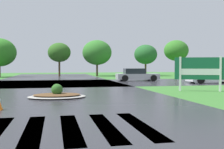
% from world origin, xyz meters
% --- Properties ---
extents(asphalt_roadway, '(11.85, 80.00, 0.01)m').
position_xyz_m(asphalt_roadway, '(0.00, 10.00, 0.00)').
color(asphalt_roadway, '#2B2B30').
rests_on(asphalt_roadway, ground).
extents(asphalt_cross_road, '(90.00, 10.66, 0.01)m').
position_xyz_m(asphalt_cross_road, '(0.00, 22.58, 0.00)').
color(asphalt_cross_road, '#2B2B30').
rests_on(asphalt_cross_road, ground).
extents(crosswalk_stripes, '(4.95, 3.49, 0.01)m').
position_xyz_m(crosswalk_stripes, '(-0.00, 4.59, 0.00)').
color(crosswalk_stripes, white).
rests_on(crosswalk_stripes, ground).
extents(estate_billboard, '(2.86, 1.18, 2.13)m').
position_xyz_m(estate_billboard, '(8.79, 12.85, 1.32)').
color(estate_billboard, white).
rests_on(estate_billboard, ground).
extents(median_island, '(2.81, 2.08, 0.68)m').
position_xyz_m(median_island, '(0.18, 11.30, 0.13)').
color(median_island, '#9E9B93').
rests_on(median_island, ground).
extents(car_dark_suv, '(4.45, 2.25, 1.29)m').
position_xyz_m(car_dark_suv, '(8.40, 24.70, 0.60)').
color(car_dark_suv, '#B7B7BF').
rests_on(car_dark_suv, ground).
extents(car_blue_compact, '(4.61, 2.40, 1.26)m').
position_xyz_m(car_blue_compact, '(13.98, 19.80, 0.60)').
color(car_blue_compact, silver).
rests_on(car_blue_compact, ground).
extents(background_treeline, '(36.80, 6.99, 5.87)m').
position_xyz_m(background_treeline, '(4.04, 38.62, 3.55)').
color(background_treeline, '#4C3823').
rests_on(background_treeline, ground).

